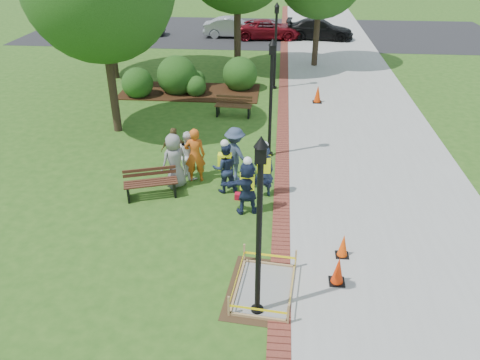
# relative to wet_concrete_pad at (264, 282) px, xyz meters

# --- Properties ---
(ground) EXTENTS (100.00, 100.00, 0.00)m
(ground) POSITION_rel_wet_concrete_pad_xyz_m (-1.38, 2.30, -0.23)
(ground) COLOR #285116
(ground) RESTS_ON ground
(sidewalk) EXTENTS (6.00, 60.00, 0.02)m
(sidewalk) POSITION_rel_wet_concrete_pad_xyz_m (3.62, 12.30, -0.22)
(sidewalk) COLOR #9E9E99
(sidewalk) RESTS_ON ground
(brick_edging) EXTENTS (0.50, 60.00, 0.03)m
(brick_edging) POSITION_rel_wet_concrete_pad_xyz_m (0.37, 12.30, -0.22)
(brick_edging) COLOR maroon
(brick_edging) RESTS_ON ground
(mulch_bed) EXTENTS (7.00, 3.00, 0.05)m
(mulch_bed) POSITION_rel_wet_concrete_pad_xyz_m (-4.38, 14.30, -0.21)
(mulch_bed) COLOR #381E0F
(mulch_bed) RESTS_ON ground
(parking_lot) EXTENTS (36.00, 12.00, 0.01)m
(parking_lot) POSITION_rel_wet_concrete_pad_xyz_m (-1.38, 29.30, -0.23)
(parking_lot) COLOR black
(parking_lot) RESTS_ON ground
(wet_concrete_pad) EXTENTS (1.92, 2.46, 0.55)m
(wet_concrete_pad) POSITION_rel_wet_concrete_pad_xyz_m (0.00, 0.00, 0.00)
(wet_concrete_pad) COLOR #47331E
(wet_concrete_pad) RESTS_ON ground
(bench_near) EXTENTS (1.73, 1.02, 0.89)m
(bench_near) POSITION_rel_wet_concrete_pad_xyz_m (-3.71, 3.99, 0.05)
(bench_near) COLOR #4C271A
(bench_near) RESTS_ON ground
(bench_far) EXTENTS (1.65, 0.67, 0.88)m
(bench_far) POSITION_rel_wet_concrete_pad_xyz_m (-1.84, 11.15, 0.05)
(bench_far) COLOR brown
(bench_far) RESTS_ON ground
(cone_front) EXTENTS (0.38, 0.38, 0.75)m
(cone_front) POSITION_rel_wet_concrete_pad_xyz_m (1.73, 0.41, 0.13)
(cone_front) COLOR black
(cone_front) RESTS_ON ground
(cone_back) EXTENTS (0.34, 0.34, 0.67)m
(cone_back) POSITION_rel_wet_concrete_pad_xyz_m (1.96, 1.46, 0.09)
(cone_back) COLOR black
(cone_back) RESTS_ON ground
(cone_far) EXTENTS (0.42, 0.42, 0.84)m
(cone_far) POSITION_rel_wet_concrete_pad_xyz_m (1.98, 13.26, 0.17)
(cone_far) COLOR black
(cone_far) RESTS_ON ground
(toolbox) EXTENTS (0.39, 0.23, 0.19)m
(toolbox) POSITION_rel_wet_concrete_pad_xyz_m (-0.90, 4.08, -0.14)
(toolbox) COLOR #B70E27
(toolbox) RESTS_ON ground
(lamp_near) EXTENTS (0.28, 0.28, 4.26)m
(lamp_near) POSITION_rel_wet_concrete_pad_xyz_m (-0.13, -0.70, 2.25)
(lamp_near) COLOR black
(lamp_near) RESTS_ON ground
(lamp_mid) EXTENTS (0.28, 0.28, 4.26)m
(lamp_mid) POSITION_rel_wet_concrete_pad_xyz_m (-0.13, 7.30, 2.25)
(lamp_mid) COLOR black
(lamp_mid) RESTS_ON ground
(lamp_far) EXTENTS (0.28, 0.28, 4.26)m
(lamp_far) POSITION_rel_wet_concrete_pad_xyz_m (-0.13, 15.30, 2.25)
(lamp_far) COLOR black
(lamp_far) RESTS_ON ground
(shrub_a) EXTENTS (1.54, 1.54, 1.54)m
(shrub_a) POSITION_rel_wet_concrete_pad_xyz_m (-6.82, 13.46, -0.23)
(shrub_a) COLOR #1B4012
(shrub_a) RESTS_ON ground
(shrub_b) EXTENTS (2.00, 2.00, 2.00)m
(shrub_b) POSITION_rel_wet_concrete_pad_xyz_m (-5.00, 14.25, -0.23)
(shrub_b) COLOR #1B4012
(shrub_b) RESTS_ON ground
(shrub_c) EXTENTS (1.05, 1.05, 1.05)m
(shrub_c) POSITION_rel_wet_concrete_pad_xyz_m (-4.00, 13.86, -0.23)
(shrub_c) COLOR #1B4012
(shrub_c) RESTS_ON ground
(shrub_d) EXTENTS (1.78, 1.78, 1.78)m
(shrub_d) POSITION_rel_wet_concrete_pad_xyz_m (-1.89, 15.07, -0.23)
(shrub_d) COLOR #1B4012
(shrub_d) RESTS_ON ground
(shrub_e) EXTENTS (1.00, 1.00, 1.00)m
(shrub_e) POSITION_rel_wet_concrete_pad_xyz_m (-4.19, 15.00, -0.23)
(shrub_e) COLOR #1B4012
(shrub_e) RESTS_ON ground
(casual_person_a) EXTENTS (0.68, 0.67, 1.83)m
(casual_person_a) POSITION_rel_wet_concrete_pad_xyz_m (-3.09, 4.72, 0.68)
(casual_person_a) COLOR gray
(casual_person_a) RESTS_ON ground
(casual_person_b) EXTENTS (0.64, 0.46, 1.86)m
(casual_person_b) POSITION_rel_wet_concrete_pad_xyz_m (-2.50, 5.17, 0.70)
(casual_person_b) COLOR #CD5818
(casual_person_b) RESTS_ON ground
(casual_person_c) EXTENTS (0.58, 0.62, 1.63)m
(casual_person_c) POSITION_rel_wet_concrete_pad_xyz_m (-2.76, 5.43, 0.58)
(casual_person_c) COLOR white
(casual_person_c) RESTS_ON ground
(casual_person_d) EXTENTS (0.54, 0.37, 1.61)m
(casual_person_d) POSITION_rel_wet_concrete_pad_xyz_m (-3.29, 5.73, 0.57)
(casual_person_d) COLOR brown
(casual_person_d) RESTS_ON ground
(casual_person_e) EXTENTS (0.70, 0.66, 1.84)m
(casual_person_e) POSITION_rel_wet_concrete_pad_xyz_m (-1.21, 5.38, 0.69)
(casual_person_e) COLOR #34425B
(casual_person_e) RESTS_ON ground
(hivis_worker_a) EXTENTS (0.60, 0.45, 1.83)m
(hivis_worker_a) POSITION_rel_wet_concrete_pad_xyz_m (-0.65, 3.35, 0.68)
(hivis_worker_a) COLOR #1D304B
(hivis_worker_a) RESTS_ON ground
(hivis_worker_b) EXTENTS (0.61, 0.47, 1.87)m
(hivis_worker_b) POSITION_rel_wet_concrete_pad_xyz_m (-0.22, 4.38, 0.69)
(hivis_worker_b) COLOR #161F3B
(hivis_worker_b) RESTS_ON ground
(hivis_worker_c) EXTENTS (0.60, 0.47, 1.80)m
(hivis_worker_c) POSITION_rel_wet_concrete_pad_xyz_m (-1.44, 4.54, 0.66)
(hivis_worker_c) COLOR #171C3C
(hivis_worker_c) RESTS_ON ground
(parked_car_a) EXTENTS (2.77, 5.07, 1.57)m
(parked_car_a) POSITION_rel_wet_concrete_pad_xyz_m (-10.77, 27.29, -0.23)
(parked_car_a) COLOR #2B2A2D
(parked_car_a) RESTS_ON ground
(parked_car_b) EXTENTS (2.10, 4.78, 1.55)m
(parked_car_b) POSITION_rel_wet_concrete_pad_xyz_m (-3.48, 27.33, -0.23)
(parked_car_b) COLOR #9D9DA2
(parked_car_b) RESTS_ON ground
(parked_car_c) EXTENTS (2.31, 4.66, 1.47)m
(parked_car_c) POSITION_rel_wet_concrete_pad_xyz_m (-0.84, 27.09, -0.23)
(parked_car_c) COLOR maroon
(parked_car_c) RESTS_ON ground
(parked_car_d) EXTENTS (2.51, 4.89, 1.54)m
(parked_car_d) POSITION_rel_wet_concrete_pad_xyz_m (2.91, 27.25, -0.23)
(parked_car_d) COLOR black
(parked_car_d) RESTS_ON ground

